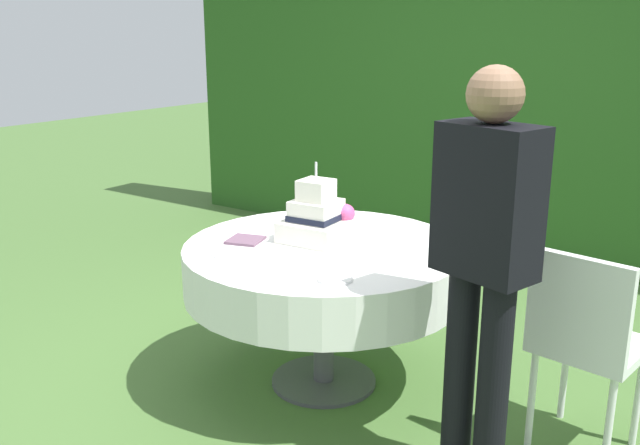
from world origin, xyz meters
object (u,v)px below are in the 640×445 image
(serving_plate_near, at_px, (372,219))
(cake_table, at_px, (324,268))
(standing_person, at_px, (484,254))
(garden_chair, at_px, (585,335))
(serving_plate_left, at_px, (225,253))
(wedding_cake, at_px, (318,218))
(serving_plate_far, at_px, (335,279))
(napkin_stack, at_px, (245,240))

(serving_plate_near, bearing_deg, cake_table, -85.53)
(standing_person, bearing_deg, serving_plate_near, 139.27)
(garden_chair, bearing_deg, serving_plate_left, -162.58)
(serving_plate_near, relative_size, garden_chair, 0.16)
(cake_table, height_order, wedding_cake, wedding_cake)
(serving_plate_left, xyz_separation_m, garden_chair, (1.49, 0.47, -0.19))
(serving_plate_far, bearing_deg, napkin_stack, 162.96)
(garden_chair, relative_size, standing_person, 0.56)
(serving_plate_left, distance_m, garden_chair, 1.57)
(serving_plate_left, xyz_separation_m, standing_person, (1.19, 0.08, 0.20))
(wedding_cake, relative_size, serving_plate_far, 2.66)
(garden_chair, bearing_deg, napkin_stack, -170.46)
(cake_table, distance_m, serving_plate_far, 0.50)
(wedding_cake, relative_size, napkin_stack, 2.45)
(wedding_cake, height_order, napkin_stack, wedding_cake)
(serving_plate_left, relative_size, standing_person, 0.08)
(wedding_cake, relative_size, serving_plate_near, 2.66)
(cake_table, distance_m, serving_plate_near, 0.54)
(napkin_stack, bearing_deg, standing_person, -5.69)
(wedding_cake, xyz_separation_m, serving_plate_left, (-0.22, -0.42, -0.10))
(serving_plate_far, distance_m, standing_person, 0.63)
(serving_plate_far, height_order, serving_plate_left, same)
(serving_plate_near, distance_m, napkin_stack, 0.75)
(garden_chair, bearing_deg, cake_table, -175.68)
(wedding_cake, bearing_deg, garden_chair, 1.93)
(cake_table, height_order, serving_plate_near, serving_plate_near)
(standing_person, bearing_deg, wedding_cake, 160.73)
(serving_plate_far, xyz_separation_m, serving_plate_left, (-0.60, -0.01, 0.00))
(wedding_cake, height_order, serving_plate_left, wedding_cake)
(serving_plate_near, distance_m, garden_chair, 1.33)
(serving_plate_left, bearing_deg, cake_table, 52.51)
(garden_chair, distance_m, standing_person, 0.62)
(wedding_cake, bearing_deg, cake_table, -34.17)
(serving_plate_far, bearing_deg, garden_chair, 27.34)
(napkin_stack, bearing_deg, cake_table, 26.12)
(napkin_stack, bearing_deg, serving_plate_left, -74.90)
(garden_chair, height_order, standing_person, standing_person)
(garden_chair, bearing_deg, serving_plate_near, 160.82)
(serving_plate_near, relative_size, standing_person, 0.09)
(napkin_stack, xyz_separation_m, standing_person, (1.25, -0.12, 0.20))
(serving_plate_left, distance_m, napkin_stack, 0.21)
(cake_table, relative_size, serving_plate_left, 10.68)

